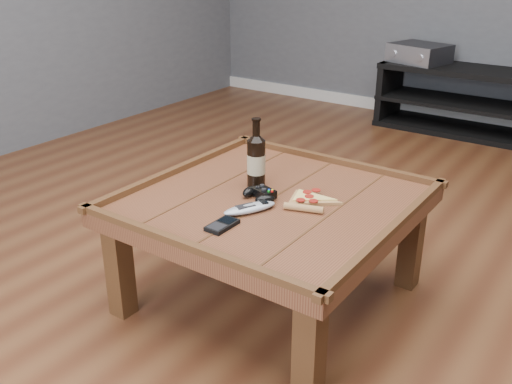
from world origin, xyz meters
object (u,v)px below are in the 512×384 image
Objects in this scene: media_console at (472,102)px; pizza_slice at (308,200)px; beer_bottle at (256,160)px; av_receiver at (419,53)px; smartphone at (222,225)px; remote_control at (250,208)px; coffee_table at (272,212)px; game_controller at (260,194)px.

pizza_slice is (0.13, -2.70, 0.21)m from media_console.
beer_bottle reaches higher than av_receiver.
media_console is 4.99× the size of beer_bottle.
pizza_slice is 0.37m from smartphone.
remote_control is (0.01, 0.15, 0.01)m from smartphone.
coffee_table is 8.46× the size of smartphone.
pizza_slice is 2.76m from av_receiver.
media_console is 9.00× the size of game_controller.
beer_bottle reaches higher than game_controller.
pizza_slice is 1.41× the size of remote_control.
remote_control is (0.00, -2.90, 0.22)m from media_console.
smartphone is 0.15m from remote_control.
av_receiver reaches higher than pizza_slice.
coffee_table is at bearing 89.49° from smartphone.
pizza_slice reaches higher than coffee_table.
game_controller reaches higher than smartphone.
beer_bottle is 0.16m from game_controller.
remote_control is (-0.13, -0.19, 0.01)m from pizza_slice.
smartphone is 0.58× the size of remote_control.
remote_control is at bearing -142.33° from pizza_slice.
pizza_slice is at bearing 68.84° from smartphone.
remote_control is (0.03, -0.11, -0.01)m from game_controller.
av_receiver is at bearing 99.34° from coffee_table.
media_console is at bearing 117.66° from remote_control.
av_receiver is (-0.45, 2.89, 0.11)m from remote_control.
pizza_slice is at bearing -87.18° from media_console.
pizza_slice is (0.13, 0.05, 0.07)m from coffee_table.
beer_bottle is at bearing -92.54° from media_console.
smartphone is at bearing -91.01° from coffee_table.
media_console is at bearing 74.69° from pizza_slice.
media_console is 2.79m from game_controller.
game_controller is 1.28× the size of smartphone.
smartphone is at bearing -66.48° from av_receiver.
coffee_table is at bearing 118.03° from remote_control.
pizza_slice is at bearing 43.26° from game_controller.
av_receiver reaches higher than remote_control.
game_controller is 0.27m from smartphone.
smartphone is at bearing -66.78° from game_controller.
beer_bottle is 2.31× the size of smartphone.
game_controller reaches higher than coffee_table.
av_receiver is at bearing 97.07° from beer_bottle.
beer_bottle is 2.70m from av_receiver.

